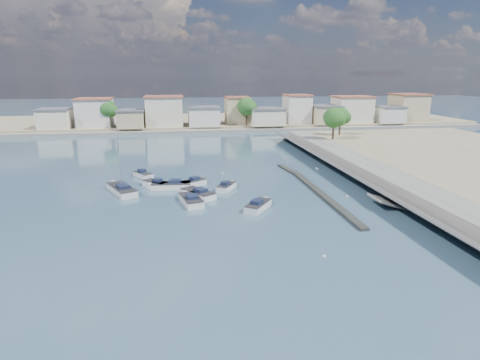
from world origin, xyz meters
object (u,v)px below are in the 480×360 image
Objects in this scene: motorboat_c at (169,186)px; sailboat at (121,189)px; motorboat_f at (155,184)px; motorboat_g at (144,175)px; motorboat_a at (197,194)px; motorboat_b at (227,187)px; motorboat_h at (259,206)px; motorboat_e at (191,200)px; motorboat_d at (191,184)px.

motorboat_c is 6.53m from sailboat.
motorboat_f is 5.69m from motorboat_g.
motorboat_a is 1.34× the size of motorboat_b.
motorboat_a is at bearing -55.59° from motorboat_g.
motorboat_h is 19.90m from sailboat.
motorboat_g is at bearing 124.41° from motorboat_a.
motorboat_g is 7.86m from sailboat.
motorboat_e is at bearing 156.20° from motorboat_h.
motorboat_h is (12.86, -11.88, 0.00)m from motorboat_f.
motorboat_g is at bearing 139.85° from motorboat_d.
motorboat_g and motorboat_h have the same top height.
sailboat is at bearing -155.21° from motorboat_f.
motorboat_h is at bearing -72.69° from motorboat_b.
motorboat_h is at bearing -42.74° from motorboat_f.
motorboat_c is at bearing 135.55° from motorboat_h.
motorboat_c is at bearing 6.79° from sailboat.
motorboat_a is 8.09m from motorboat_f.
sailboat reaches higher than motorboat_e.
motorboat_d is 9.75m from sailboat.
motorboat_c is at bearing 167.67° from motorboat_b.
motorboat_b and motorboat_c have the same top height.
motorboat_b is 1.02× the size of motorboat_g.
motorboat_h is (10.81, -10.61, -0.00)m from motorboat_c.
motorboat_b is 8.24m from motorboat_c.
sailboat reaches higher than motorboat_c.
motorboat_f is (-2.05, 1.28, -0.00)m from motorboat_c.
motorboat_d is at bearing -6.48° from motorboat_f.
motorboat_b and motorboat_g have the same top height.
motorboat_e and motorboat_g have the same top height.
sailboat is (-2.57, -7.42, 0.03)m from motorboat_g.
sailboat reaches higher than motorboat_f.
motorboat_d is 1.06× the size of motorboat_f.
motorboat_b is 14.63m from motorboat_g.
motorboat_b is 0.70× the size of motorboat_e.
motorboat_a is 1.18× the size of motorboat_h.
motorboat_c and motorboat_e have the same top height.
motorboat_d is 0.91× the size of motorboat_h.
motorboat_c is 3.23m from motorboat_d.
motorboat_a is 5.13m from motorboat_b.
motorboat_g is (-7.07, 5.97, 0.00)m from motorboat_d.
motorboat_d is (3.16, 0.69, -0.00)m from motorboat_c.
motorboat_e is (-0.39, -7.75, 0.00)m from motorboat_d.
motorboat_f is at bearing 148.09° from motorboat_c.
sailboat is at bearing -109.09° from motorboat_g.
motorboat_d is at bearing 8.59° from sailboat.
motorboat_f is 0.86× the size of motorboat_h.
motorboat_f is 17.51m from motorboat_h.
motorboat_d is at bearing 95.80° from motorboat_a.
motorboat_a is 10.80m from sailboat.
sailboat is (-6.49, -0.77, 0.03)m from motorboat_c.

